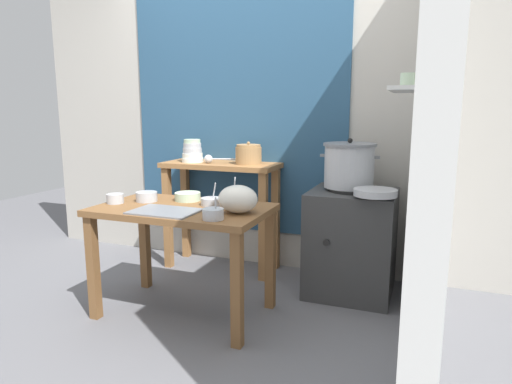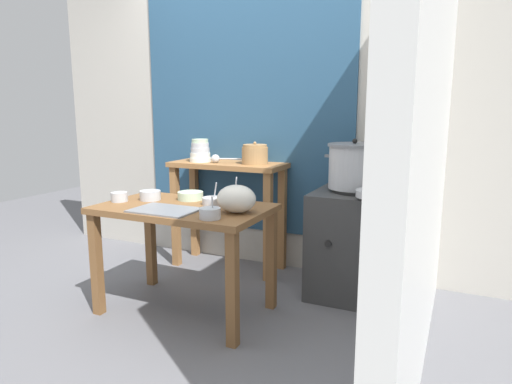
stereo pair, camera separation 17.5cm
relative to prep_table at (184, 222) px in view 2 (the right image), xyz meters
The scene contains 19 objects.
ground_plane 0.61m from the prep_table, 38.20° to the left, with size 9.00×9.00×0.00m, color slate.
wall_back 1.34m from the prep_table, 82.91° to the left, with size 4.40×0.12×2.60m.
wall_right 1.63m from the prep_table, ahead, with size 0.30×3.20×2.60m.
prep_table is the anchor object (origin of this frame).
back_shelf_table 0.89m from the prep_table, 99.50° to the left, with size 0.96×0.40×0.90m.
stove_block 1.24m from the prep_table, 37.78° to the left, with size 0.60×0.61×0.78m.
steamer_pot 1.24m from the prep_table, 39.70° to the left, with size 0.42×0.37×0.35m.
clay_pot 0.96m from the prep_table, 83.38° to the left, with size 0.21×0.21×0.18m.
bowl_stack_enamel 1.00m from the prep_table, 114.78° to the left, with size 0.18×0.18×0.19m.
ladle 0.91m from the prep_table, 104.67° to the left, with size 0.28×0.13×0.07m.
serving_tray 0.21m from the prep_table, 97.52° to the right, with size 0.40×0.28×0.01m, color slate.
plastic_bag 0.45m from the prep_table, ahead, with size 0.24×0.21×0.17m, color silver.
wide_pan 1.26m from the prep_table, 23.90° to the left, with size 0.28×0.28×0.04m, color #B7BABF.
prep_bowl_0 0.35m from the prep_table, 168.55° to the left, with size 0.14×0.14×0.07m.
prep_bowl_1 0.23m from the prep_table, 36.97° to the left, with size 0.14×0.14×0.15m.
prep_bowl_2 0.50m from the prep_table, behind, with size 0.11×0.11×0.06m.
prep_bowl_3 0.43m from the prep_table, 34.50° to the right, with size 0.12×0.12×0.14m.
prep_bowl_4 0.24m from the prep_table, 109.99° to the left, with size 0.17×0.17×0.06m.
prep_bowl_5 0.39m from the prep_table, 34.68° to the left, with size 0.17×0.17×0.18m.
Camera 2 is at (1.55, -2.42, 1.33)m, focal length 31.44 mm.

